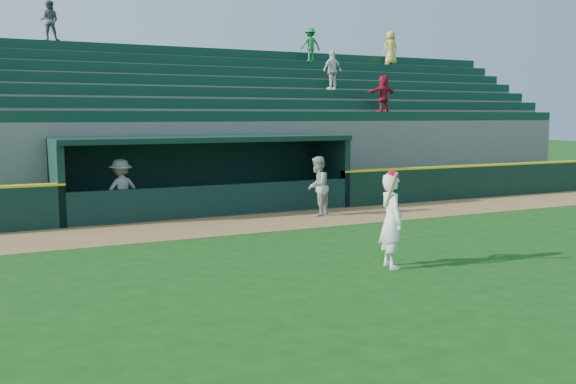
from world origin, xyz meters
The scene contains 9 objects.
ground centered at (0.00, 0.00, 0.00)m, with size 120.00×120.00×0.00m, color #144310.
warning_track centered at (0.00, 4.90, 0.01)m, with size 40.00×3.00×0.01m, color olive.
field_wall_right centered at (12.25, 6.55, 0.60)m, with size 15.50×0.30×1.20m, color black.
wall_stripe_right centered at (12.25, 6.55, 1.23)m, with size 15.50×0.32×0.06m, color yellow.
dugout_player_front centered at (2.84, 5.31, 0.93)m, with size 0.91×0.71×1.86m, color #A5A5A0.
dugout_player_inside centered at (-2.88, 6.96, 0.93)m, with size 1.20×0.69×1.86m, color gray.
dugout centered at (0.00, 8.00, 1.36)m, with size 9.40×2.80×2.46m.
stands centered at (0.02, 12.57, 2.39)m, with size 34.50×6.25×7.49m.
batter_at_plate centered at (0.91, -1.37, 1.01)m, with size 0.60×0.88×2.03m.
Camera 1 is at (-6.71, -12.11, 3.13)m, focal length 40.00 mm.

